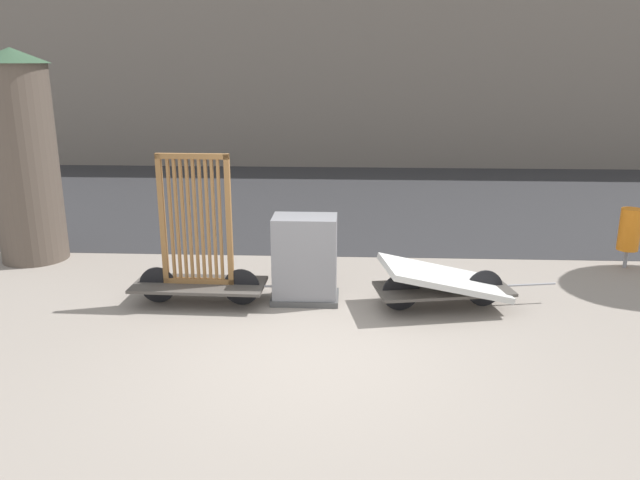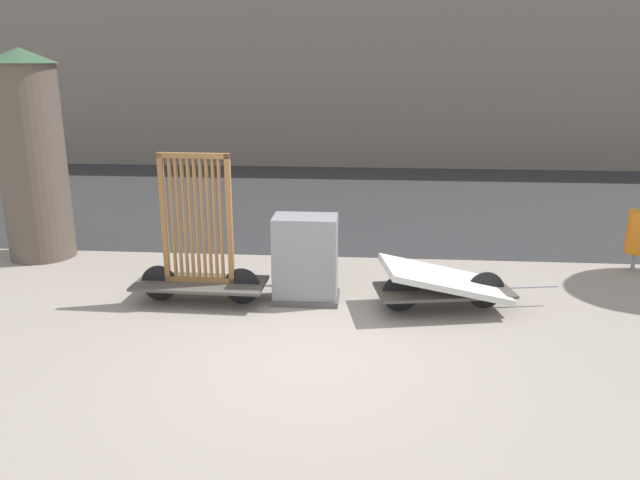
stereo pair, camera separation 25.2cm
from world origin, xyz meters
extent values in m
plane|color=gray|center=(0.00, 0.00, 0.00)|extent=(60.00, 60.00, 0.00)
cube|color=#2D2D30|center=(0.00, 8.38, 0.00)|extent=(56.00, 9.29, 0.01)
cube|color=slate|center=(0.00, 15.03, 5.07)|extent=(48.00, 4.00, 10.14)
cube|color=#4C4742|center=(-1.66, 1.52, 0.27)|extent=(1.81, 0.78, 0.04)
cylinder|color=black|center=(-1.07, 1.51, 0.25)|extent=(0.51, 0.05, 0.50)
cylinder|color=black|center=(-2.24, 1.54, 0.25)|extent=(0.51, 0.05, 0.50)
cylinder|color=gray|center=(-0.41, 1.50, 0.27)|extent=(0.70, 0.05, 0.03)
cube|color=olive|center=(-1.66, 1.52, 0.33)|extent=(0.97, 0.09, 0.07)
cube|color=olive|center=(-1.66, 1.52, 2.03)|extent=(0.97, 0.09, 0.07)
cube|color=olive|center=(-2.11, 1.53, 1.18)|extent=(0.07, 0.07, 1.78)
cube|color=olive|center=(-1.21, 1.51, 1.18)|extent=(0.07, 0.07, 1.78)
cube|color=olive|center=(-1.99, 1.53, 1.18)|extent=(0.04, 0.05, 1.71)
cube|color=olive|center=(-1.90, 1.53, 1.18)|extent=(0.04, 0.05, 1.71)
cube|color=olive|center=(-1.82, 1.53, 1.18)|extent=(0.04, 0.05, 1.71)
cube|color=olive|center=(-1.74, 1.52, 1.18)|extent=(0.04, 0.05, 1.71)
cube|color=olive|center=(-1.66, 1.52, 1.18)|extent=(0.04, 0.05, 1.71)
cube|color=olive|center=(-1.57, 1.52, 1.18)|extent=(0.04, 0.05, 1.71)
cube|color=olive|center=(-1.49, 1.52, 1.18)|extent=(0.04, 0.05, 1.71)
cube|color=olive|center=(-1.41, 1.52, 1.18)|extent=(0.04, 0.05, 1.71)
cube|color=olive|center=(-1.32, 1.52, 1.18)|extent=(0.04, 0.05, 1.71)
cube|color=#4C4742|center=(1.66, 1.52, 0.27)|extent=(1.90, 1.05, 0.04)
cylinder|color=black|center=(2.23, 1.63, 0.25)|extent=(0.50, 0.12, 0.50)
cylinder|color=black|center=(1.08, 1.42, 0.25)|extent=(0.50, 0.12, 0.50)
cylinder|color=gray|center=(2.88, 1.75, 0.27)|extent=(0.69, 0.15, 0.03)
cube|color=silver|center=(1.66, 1.52, 0.43)|extent=(1.77, 1.25, 0.47)
cube|color=#4C4C4C|center=(-0.22, 1.71, 0.04)|extent=(0.93, 0.60, 0.08)
cube|color=gray|center=(-0.22, 1.71, 0.60)|extent=(0.87, 0.54, 1.20)
cylinder|color=gray|center=(4.84, 3.38, 0.15)|extent=(0.06, 0.06, 0.30)
cylinder|color=orange|center=(4.84, 3.38, 0.64)|extent=(0.33, 0.33, 0.67)
cylinder|color=brown|center=(-4.89, 3.38, 1.59)|extent=(1.06, 1.06, 3.18)
cone|color=#335138|center=(-4.89, 3.38, 3.30)|extent=(1.18, 1.18, 0.24)
camera|label=1|loc=(0.39, -6.41, 3.22)|focal=35.00mm
camera|label=2|loc=(0.64, -6.39, 3.22)|focal=35.00mm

